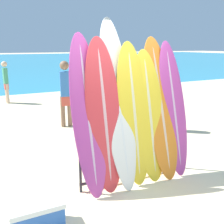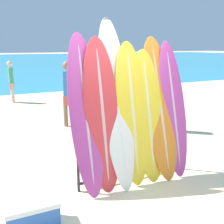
# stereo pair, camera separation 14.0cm
# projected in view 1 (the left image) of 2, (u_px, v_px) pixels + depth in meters

# --- Properties ---
(ground_plane) EXTENTS (160.00, 160.00, 0.00)m
(ground_plane) POSITION_uv_depth(u_px,v_px,m) (146.00, 196.00, 3.81)
(ground_plane) COLOR beige
(surfboard_rack) EXTENTS (1.86, 0.04, 0.92)m
(surfboard_rack) POSITION_uv_depth(u_px,v_px,m) (134.00, 150.00, 4.18)
(surfboard_rack) COLOR #28282D
(surfboard_rack) RESTS_ON ground_plane
(surfboard_slot_0) EXTENTS (0.48, 0.69, 2.32)m
(surfboard_slot_0) POSITION_uv_depth(u_px,v_px,m) (88.00, 115.00, 3.73)
(surfboard_slot_0) COLOR #B23D8E
(surfboard_slot_0) RESTS_ON ground_plane
(surfboard_slot_1) EXTENTS (0.56, 0.57, 2.26)m
(surfboard_slot_1) POSITION_uv_depth(u_px,v_px,m) (104.00, 116.00, 3.81)
(surfboard_slot_1) COLOR red
(surfboard_slot_1) RESTS_ON ground_plane
(surfboard_slot_2) EXTENTS (0.49, 0.85, 2.56)m
(surfboard_slot_2) POSITION_uv_depth(u_px,v_px,m) (118.00, 103.00, 3.94)
(surfboard_slot_2) COLOR silver
(surfboard_slot_2) RESTS_ON ground_plane
(surfboard_slot_3) EXTENTS (0.55, 0.54, 2.20)m
(surfboard_slot_3) POSITION_uv_depth(u_px,v_px,m) (134.00, 114.00, 4.03)
(surfboard_slot_3) COLOR yellow
(surfboard_slot_3) RESTS_ON ground_plane
(surfboard_slot_4) EXTENTS (0.56, 0.56, 2.08)m
(surfboard_slot_4) POSITION_uv_depth(u_px,v_px,m) (149.00, 116.00, 4.16)
(surfboard_slot_4) COLOR yellow
(surfboard_slot_4) RESTS_ON ground_plane
(surfboard_slot_5) EXTENTS (0.57, 0.77, 2.28)m
(surfboard_slot_5) POSITION_uv_depth(u_px,v_px,m) (161.00, 107.00, 4.27)
(surfboard_slot_5) COLOR orange
(surfboard_slot_5) RESTS_ON ground_plane
(surfboard_slot_6) EXTENTS (0.48, 0.68, 2.21)m
(surfboard_slot_6) POSITION_uv_depth(u_px,v_px,m) (173.00, 108.00, 4.37)
(surfboard_slot_6) COLOR #B23D8E
(surfboard_slot_6) RESTS_ON ground_plane
(person_near_water) EXTENTS (0.29, 0.30, 1.76)m
(person_near_water) POSITION_uv_depth(u_px,v_px,m) (149.00, 93.00, 6.60)
(person_near_water) COLOR tan
(person_near_water) RESTS_ON ground_plane
(person_mid_beach) EXTENTS (0.23, 0.28, 1.69)m
(person_mid_beach) POSITION_uv_depth(u_px,v_px,m) (98.00, 81.00, 9.01)
(person_mid_beach) COLOR tan
(person_mid_beach) RESTS_ON ground_plane
(person_far_left) EXTENTS (0.21, 0.26, 1.56)m
(person_far_left) POSITION_uv_depth(u_px,v_px,m) (6.00, 81.00, 9.76)
(person_far_left) COLOR beige
(person_far_left) RESTS_ON ground_plane
(person_far_right) EXTENTS (0.29, 0.23, 1.74)m
(person_far_right) POSITION_uv_depth(u_px,v_px,m) (65.00, 92.00, 6.86)
(person_far_right) COLOR #846047
(person_far_right) RESTS_ON ground_plane
(cooler_box) EXTENTS (0.62, 0.32, 0.34)m
(cooler_box) POSITION_uv_depth(u_px,v_px,m) (37.00, 216.00, 3.08)
(cooler_box) COLOR #2D60B7
(cooler_box) RESTS_ON ground_plane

